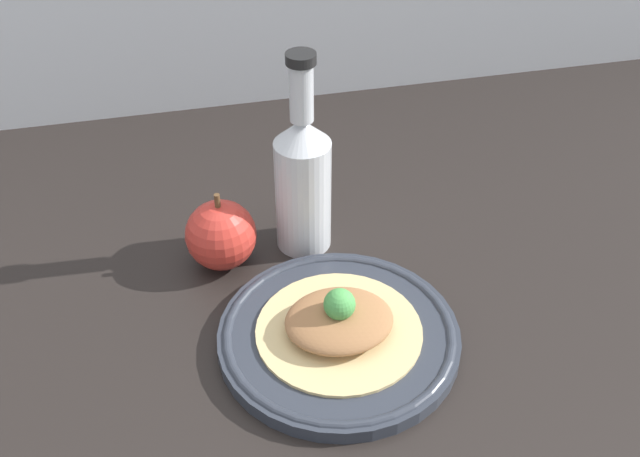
% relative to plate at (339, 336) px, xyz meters
% --- Properties ---
extents(ground_plane, '(1.80, 1.10, 0.04)m').
position_rel_plate_xyz_m(ground_plane, '(0.03, 0.05, -0.03)').
color(ground_plane, black).
extents(plate, '(0.27, 0.27, 0.02)m').
position_rel_plate_xyz_m(plate, '(0.00, 0.00, 0.00)').
color(plate, '#2D333D').
rests_on(plate, ground_plane).
extents(plated_food, '(0.19, 0.19, 0.06)m').
position_rel_plate_xyz_m(plated_food, '(-0.00, -0.00, 0.02)').
color(plated_food, '#D6BC7F').
rests_on(plated_food, plate).
extents(cider_bottle, '(0.07, 0.07, 0.27)m').
position_rel_plate_xyz_m(cider_bottle, '(-0.00, 0.18, 0.09)').
color(cider_bottle, silver).
rests_on(cider_bottle, ground_plane).
extents(apple, '(0.09, 0.09, 0.11)m').
position_rel_plate_xyz_m(apple, '(-0.11, 0.17, 0.03)').
color(apple, red).
rests_on(apple, ground_plane).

